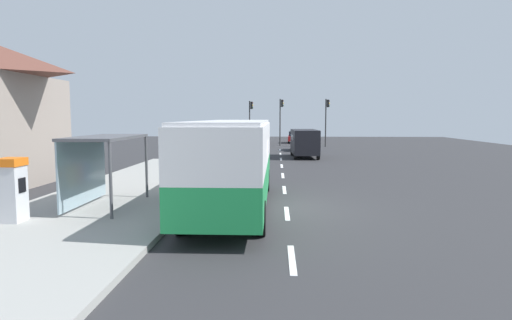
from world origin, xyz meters
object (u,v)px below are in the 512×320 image
recycling_bin_yellow (187,176)px  traffic_light_median (281,115)px  traffic_light_far_side (250,116)px  sedan_near (300,143)px  traffic_light_near_side (327,115)px  white_van (304,141)px  recycling_bin_orange (184,178)px  recycling_bin_red (190,174)px  ticket_machine (12,189)px  bus_shelter (98,153)px  bus (233,158)px  sedan_far (295,137)px  recycling_bin_blue (193,172)px

recycling_bin_yellow → traffic_light_median: bearing=81.8°
recycling_bin_yellow → traffic_light_far_side: size_ratio=0.18×
sedan_near → traffic_light_near_side: 6.92m
white_van → recycling_bin_yellow: size_ratio=5.53×
sedan_near → traffic_light_median: 7.85m
recycling_bin_orange → recycling_bin_red: size_ratio=1.00×
white_van → recycling_bin_red: bearing=-111.6°
recycling_bin_orange → recycling_bin_red: (0.00, 1.40, 0.00)m
ticket_machine → recycling_bin_yellow: (3.88, 7.03, -0.52)m
sedan_near → recycling_bin_orange: sedan_near is taller
recycling_bin_red → bus_shelter: 5.95m
bus → traffic_light_median: traffic_light_median is taller
bus_shelter → traffic_light_median: bearing=79.4°
sedan_far → recycling_bin_yellow: (-6.50, -37.53, -0.14)m
sedan_near → recycling_bin_orange: (-6.50, -25.44, -0.14)m
bus → recycling_bin_yellow: (-2.49, 3.91, -1.19)m
sedan_near → bus_shelter: size_ratio=1.10×
recycling_bin_yellow → recycling_bin_blue: bearing=90.0°
recycling_bin_yellow → ticket_machine: bearing=-118.9°
recycling_bin_orange → recycling_bin_blue: 2.10m
recycling_bin_red → traffic_light_far_side: bearing=87.9°
sedan_far → traffic_light_median: (-1.90, -5.71, 2.79)m
recycling_bin_blue → sedan_near: bearing=74.4°
white_van → recycling_bin_red: size_ratio=5.53×
ticket_machine → recycling_bin_red: (3.88, 7.73, -0.52)m
white_van → recycling_bin_red: (-6.40, -16.14, -0.69)m
white_van → traffic_light_far_side: size_ratio=1.02×
traffic_light_median → recycling_bin_orange: bearing=-98.0°
bus_shelter → recycling_bin_blue: bearing=69.8°
sedan_far → sedan_near: bearing=-90.0°
recycling_bin_blue → traffic_light_far_side: 29.78m
sedan_near → traffic_light_median: (-1.90, 7.08, 2.79)m
traffic_light_far_side → traffic_light_near_side: bearing=-5.3°
traffic_light_median → bus_shelter: bearing=-100.6°
ticket_machine → recycling_bin_orange: (3.88, 6.33, -0.52)m
recycling_bin_orange → ticket_machine: bearing=-121.5°
traffic_light_far_side → recycling_bin_orange: bearing=-92.0°
white_van → recycling_bin_blue: 16.73m
bus → traffic_light_median: size_ratio=2.03×
white_van → traffic_light_far_side: 15.29m
bus → recycling_bin_orange: bearing=127.8°
recycling_bin_yellow → recycling_bin_red: same height
traffic_light_far_side → bus_shelter: 35.83m
recycling_bin_red → traffic_light_median: traffic_light_median is taller
recycling_bin_blue → traffic_light_median: 30.91m
recycling_bin_orange → traffic_light_median: traffic_light_median is taller
recycling_bin_red → ticket_machine: bearing=-116.7°
white_van → traffic_light_median: bearing=96.9°
recycling_bin_red → traffic_light_near_side: size_ratio=0.18×
bus → white_van: 21.12m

